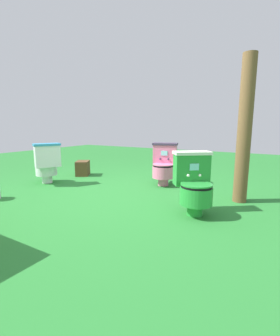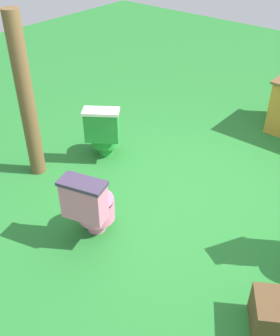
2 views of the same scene
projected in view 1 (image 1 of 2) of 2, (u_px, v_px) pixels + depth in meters
ground at (116, 196)px, 3.54m from camera, size 14.00×14.00×0.00m
toilet_white at (47, 163)px, 4.23m from camera, size 0.62×0.59×0.73m
toilet_pink at (164, 164)px, 4.15m from camera, size 0.52×0.59×0.73m
toilet_green at (194, 183)px, 2.78m from camera, size 0.61×0.63×0.73m
wooden_post at (244, 131)px, 3.11m from camera, size 0.18×0.18×1.92m
small_crate at (83, 168)px, 4.97m from camera, size 0.40×0.43×0.30m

